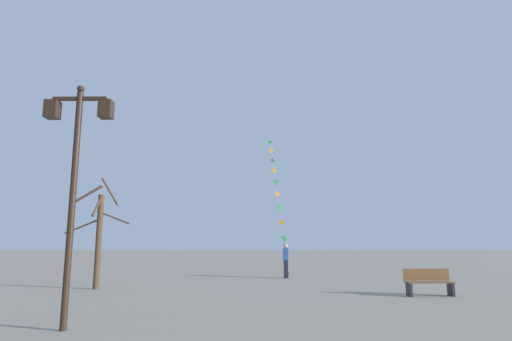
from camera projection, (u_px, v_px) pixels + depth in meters
name	position (u px, v px, depth m)	size (l,w,h in m)	color
ground_plane	(249.00, 278.00, 21.36)	(160.00, 160.00, 0.00)	gray
twin_lantern_lamp_post	(76.00, 157.00, 9.17)	(1.48, 0.28, 5.25)	black
kite_train	(277.00, 189.00, 29.79)	(1.02, 11.80, 10.46)	brown
kite_flyer	(286.00, 260.00, 21.34)	(0.25, 0.61, 1.71)	#1E1E2D
bare_tree	(98.00, 234.00, 16.59)	(2.62, 2.02, 4.34)	#4C3826
park_bench	(429.00, 282.00, 14.20)	(1.63, 0.56, 0.89)	brown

